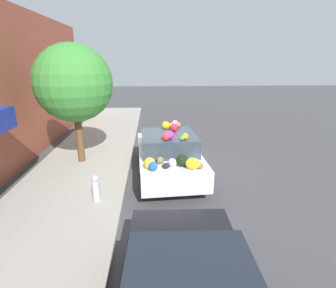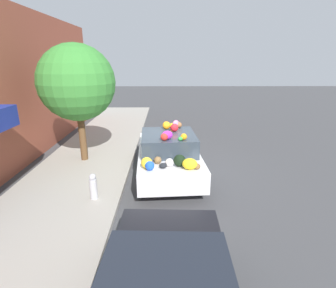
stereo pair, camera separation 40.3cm
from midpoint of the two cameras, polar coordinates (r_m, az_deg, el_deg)
ground_plane at (r=8.63m, az=-2.59°, el=-6.74°), size 60.00×60.00×0.00m
sidewalk_curb at (r=8.99m, az=-20.19°, el=-6.43°), size 24.00×3.20×0.12m
street_tree at (r=9.41m, az=-21.02°, el=12.20°), size 2.56×2.56×4.01m
fire_hydrant at (r=7.07m, az=-17.03°, el=-9.19°), size 0.20×0.20×0.70m
art_car at (r=8.31m, az=-1.33°, el=-2.09°), size 4.08×2.09×1.69m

